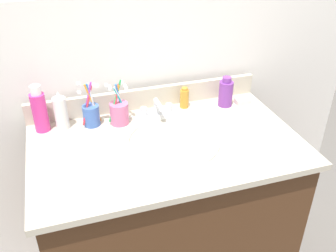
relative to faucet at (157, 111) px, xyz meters
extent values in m
cube|color=#4C2D19|center=(-0.02, -0.20, -0.45)|extent=(0.97, 0.57, 0.80)
cube|color=beige|center=(-0.02, -0.20, -0.04)|extent=(1.01, 0.61, 0.02)
cube|color=beige|center=(-0.02, 0.10, 0.02)|extent=(1.01, 0.02, 0.09)
cube|color=white|center=(-0.02, 0.16, -0.20)|extent=(2.11, 0.04, 1.30)
torus|color=white|center=(0.00, -0.19, -0.02)|extent=(0.37, 0.37, 0.02)
ellipsoid|color=white|center=(0.00, -0.19, -0.07)|extent=(0.32, 0.32, 0.11)
cylinder|color=#B2B5BA|center=(0.00, -0.19, -0.10)|extent=(0.04, 0.04, 0.01)
cube|color=silver|center=(0.00, 0.01, -0.02)|extent=(0.16, 0.05, 0.01)
cylinder|color=silver|center=(0.00, 0.01, 0.01)|extent=(0.02, 0.02, 0.06)
cylinder|color=silver|center=(0.00, -0.03, 0.04)|extent=(0.02, 0.09, 0.02)
cylinder|color=silver|center=(-0.05, 0.01, 0.00)|extent=(0.03, 0.03, 0.04)
cylinder|color=silver|center=(0.05, 0.01, 0.00)|extent=(0.03, 0.03, 0.04)
cylinder|color=#D8338C|center=(-0.46, 0.03, 0.05)|extent=(0.06, 0.06, 0.16)
cylinder|color=white|center=(-0.46, 0.03, 0.15)|extent=(0.04, 0.04, 0.04)
cylinder|color=gold|center=(0.14, 0.05, 0.01)|extent=(0.04, 0.04, 0.08)
cylinder|color=gold|center=(0.14, 0.05, 0.06)|extent=(0.03, 0.03, 0.01)
cylinder|color=white|center=(-0.38, 0.03, 0.04)|extent=(0.05, 0.05, 0.13)
cone|color=white|center=(-0.38, 0.03, 0.12)|extent=(0.03, 0.03, 0.03)
cylinder|color=#7A3899|center=(0.32, 0.01, 0.03)|extent=(0.06, 0.06, 0.11)
cylinder|color=#7A3899|center=(0.32, 0.01, 0.10)|extent=(0.04, 0.04, 0.02)
cylinder|color=#D16693|center=(-0.16, -0.01, 0.02)|extent=(0.08, 0.08, 0.09)
cylinder|color=blue|center=(-0.15, 0.01, 0.07)|extent=(0.04, 0.05, 0.17)
cube|color=white|center=(-0.14, 0.03, 0.14)|extent=(0.01, 0.02, 0.01)
cylinder|color=white|center=(-0.15, 0.00, 0.06)|extent=(0.05, 0.03, 0.16)
cube|color=white|center=(-0.13, 0.01, 0.12)|extent=(0.01, 0.02, 0.01)
cylinder|color=#D8333F|center=(-0.17, -0.01, 0.06)|extent=(0.04, 0.01, 0.16)
cube|color=white|center=(-0.19, -0.01, 0.13)|extent=(0.01, 0.02, 0.01)
cylinder|color=orange|center=(-0.17, 0.00, 0.06)|extent=(0.04, 0.03, 0.16)
cube|color=white|center=(-0.19, 0.01, 0.13)|extent=(0.01, 0.02, 0.01)
cylinder|color=#26B2B2|center=(-0.15, 0.00, 0.06)|extent=(0.06, 0.02, 0.15)
cube|color=white|center=(-0.12, 0.00, 0.12)|extent=(0.01, 0.02, 0.01)
cylinder|color=green|center=(-0.17, -0.01, 0.07)|extent=(0.06, 0.01, 0.18)
cube|color=white|center=(-0.20, -0.01, 0.15)|extent=(0.01, 0.02, 0.01)
cylinder|color=#3F66B7|center=(-0.27, 0.01, 0.02)|extent=(0.07, 0.07, 0.09)
cylinder|color=#B23FBF|center=(-0.28, 0.02, 0.07)|extent=(0.05, 0.04, 0.18)
cube|color=white|center=(-0.30, 0.04, 0.15)|extent=(0.01, 0.02, 0.01)
cylinder|color=white|center=(-0.26, 0.01, 0.07)|extent=(0.03, 0.01, 0.17)
cube|color=white|center=(-0.25, 0.01, 0.15)|extent=(0.01, 0.02, 0.01)
cylinder|color=orange|center=(-0.26, 0.02, 0.07)|extent=(0.05, 0.01, 0.17)
cube|color=white|center=(-0.23, 0.02, 0.14)|extent=(0.01, 0.02, 0.01)
cylinder|color=#D8333F|center=(-0.28, 0.01, 0.07)|extent=(0.06, 0.03, 0.16)
cube|color=white|center=(-0.31, 0.00, 0.13)|extent=(0.01, 0.02, 0.01)
cylinder|color=blue|center=(-0.26, 0.02, 0.07)|extent=(0.04, 0.01, 0.17)
cube|color=white|center=(-0.24, 0.02, 0.14)|extent=(0.01, 0.02, 0.01)
cube|color=white|center=(0.40, 0.00, -0.02)|extent=(0.06, 0.04, 0.02)
camera|label=1|loc=(-0.37, -1.32, 0.75)|focal=39.98mm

